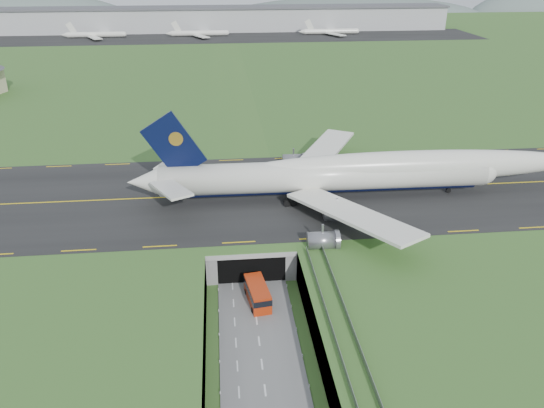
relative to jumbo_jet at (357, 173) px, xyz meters
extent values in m
plane|color=#335D25|center=(-23.73, -29.42, -11.49)|extent=(900.00, 900.00, 0.00)
cube|color=gray|center=(-23.73, -29.42, -8.49)|extent=(800.00, 800.00, 6.00)
cube|color=slate|center=(-23.73, -36.92, -11.39)|extent=(12.00, 75.00, 0.20)
cube|color=black|center=(-23.73, 3.58, -5.40)|extent=(800.00, 44.00, 0.18)
cube|color=gray|center=(-23.73, -10.42, -5.99)|extent=(16.00, 22.00, 1.00)
cube|color=gray|center=(-30.73, -10.42, -8.49)|extent=(2.00, 22.00, 6.00)
cube|color=gray|center=(-16.73, -10.42, -8.49)|extent=(2.00, 22.00, 6.00)
cube|color=black|center=(-23.73, -15.42, -8.99)|extent=(12.00, 12.00, 5.00)
cube|color=#A8A8A3|center=(-23.73, -21.47, -5.89)|extent=(17.00, 0.50, 0.80)
cube|color=#A8A8A3|center=(-12.73, -47.92, -5.69)|extent=(3.00, 53.00, 0.50)
cube|color=gray|center=(-14.13, -47.92, -4.94)|extent=(0.06, 53.00, 1.00)
cube|color=gray|center=(-11.33, -47.92, -4.94)|extent=(0.06, 53.00, 1.00)
cylinder|color=#A8A8A3|center=(-12.73, -45.42, -8.69)|extent=(0.90, 0.90, 5.60)
cylinder|color=#A8A8A3|center=(-12.73, -33.42, -8.69)|extent=(0.90, 0.90, 5.60)
cylinder|color=silver|center=(-6.83, 0.07, -0.29)|extent=(68.25, 7.16, 6.42)
sphere|color=silver|center=(27.26, -0.30, -0.29)|extent=(6.36, 6.36, 6.29)
cone|color=silver|center=(-43.93, 0.48, -0.29)|extent=(7.09, 6.17, 6.10)
ellipsoid|color=silver|center=(11.58, -0.13, 1.15)|extent=(74.07, 6.71, 6.74)
ellipsoid|color=black|center=(26.26, -0.29, 0.51)|extent=(4.52, 2.86, 2.25)
cylinder|color=black|center=(-6.83, 0.07, -2.80)|extent=(64.81, 3.40, 2.70)
cube|color=silver|center=(-4.65, 16.10, -1.30)|extent=(21.35, 29.44, 2.70)
cube|color=silver|center=(-37.83, 7.93, 1.21)|extent=(9.25, 11.85, 1.03)
cube|color=silver|center=(-5.00, -15.99, -1.30)|extent=(20.86, 29.63, 2.70)
cube|color=silver|center=(-38.00, -7.11, 1.21)|extent=(9.08, 11.88, 1.03)
cube|color=black|center=(-37.41, 0.41, 7.23)|extent=(12.76, 0.74, 14.19)
cylinder|color=gold|center=(-36.91, 0.40, 8.73)|extent=(2.82, 0.73, 2.81)
cylinder|color=slate|center=(-6.00, 9.59, -4.40)|extent=(5.25, 3.37, 3.31)
cylinder|color=slate|center=(-10.62, 20.17, -4.40)|extent=(5.25, 3.37, 3.31)
cylinder|color=slate|center=(-6.21, -9.46, -4.40)|extent=(5.25, 3.37, 3.31)
cylinder|color=slate|center=(-11.06, -19.94, -4.40)|extent=(5.25, 3.37, 3.31)
cylinder|color=black|center=(20.44, -0.22, -4.76)|extent=(1.11, 0.51, 1.10)
cube|color=black|center=(-11.34, 0.12, -4.61)|extent=(6.09, 7.08, 1.40)
cube|color=#AC2A0B|center=(-23.18, -27.36, -9.67)|extent=(4.16, 8.44, 3.23)
cube|color=black|center=(-23.18, -27.36, -9.02)|extent=(4.24, 8.56, 1.08)
cube|color=black|center=(-23.18, -27.36, -11.02)|extent=(3.87, 7.87, 0.54)
cylinder|color=black|center=(-24.17, -30.23, -10.89)|extent=(0.51, 1.01, 0.97)
cylinder|color=black|center=(-24.96, -24.89, -10.89)|extent=(0.51, 1.01, 0.97)
cylinder|color=black|center=(-21.40, -29.82, -10.89)|extent=(0.51, 1.01, 0.97)
cylinder|color=black|center=(-22.18, -24.49, -10.89)|extent=(0.51, 1.01, 0.97)
cube|color=#B2B2B2|center=(-23.73, 270.58, 2.01)|extent=(300.00, 22.00, 15.00)
cube|color=#4C4C51|center=(-23.73, 270.58, 9.51)|extent=(302.00, 24.00, 1.20)
cube|color=black|center=(-23.73, 240.58, -5.35)|extent=(320.00, 50.00, 0.08)
cylinder|color=silver|center=(-101.31, 245.58, -3.31)|extent=(34.00, 3.20, 3.20)
cylinder|color=silver|center=(-38.36, 245.58, -3.31)|extent=(34.00, 3.20, 3.20)
cylinder|color=silver|center=(44.81, 245.58, -3.31)|extent=(34.00, 3.20, 3.20)
ellipsoid|color=#4F5F5C|center=(-203.73, 400.58, -15.49)|extent=(220.00, 77.00, 56.00)
ellipsoid|color=#4F5F5C|center=(96.27, 400.58, -15.49)|extent=(260.00, 91.00, 44.00)
camera|label=1|loc=(-28.24, -100.63, 41.69)|focal=35.00mm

